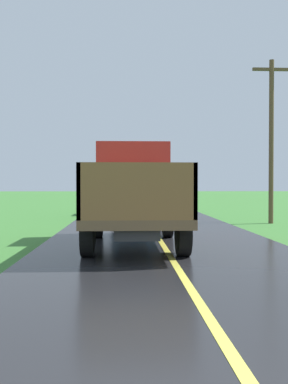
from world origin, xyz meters
TOP-DOWN VIEW (x-y plane):
  - banana_truck_near at (-0.75, 9.68)m, footprint 2.38×5.82m
  - banana_truck_far at (-0.42, 20.31)m, footprint 2.38×5.81m
  - utility_pole_roadside at (5.22, 15.61)m, footprint 1.63×0.20m

SIDE VIEW (x-z plane):
  - banana_truck_near at x=-0.75m, z-range 0.07..2.87m
  - banana_truck_far at x=-0.42m, z-range 0.07..2.87m
  - utility_pole_roadside at x=5.22m, z-range 0.24..7.18m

